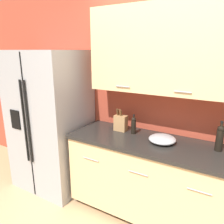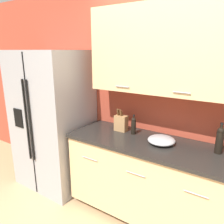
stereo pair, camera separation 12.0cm
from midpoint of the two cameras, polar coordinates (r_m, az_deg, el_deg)
wall_back at (r=2.38m, az=21.07°, el=5.71°), size 10.00×0.39×2.60m
counter_unit at (r=2.49m, az=17.09°, el=-18.49°), size 2.34×0.64×0.92m
refrigerator at (r=3.06m, az=-14.06°, el=-2.13°), size 0.95×0.76×1.85m
knife_block at (r=2.58m, az=3.70°, el=-2.86°), size 0.15×0.09×0.27m
wine_bottle at (r=2.26m, az=27.70°, el=-6.43°), size 0.07×0.07×0.29m
oil_bottle at (r=2.49m, az=7.03°, el=-3.49°), size 0.06×0.06×0.23m
mixing_bowl at (r=2.31m, az=14.23°, el=-7.15°), size 0.28×0.28×0.08m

